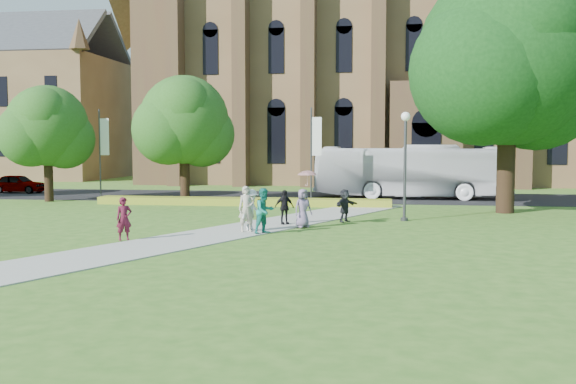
% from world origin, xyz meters
% --- Properties ---
extents(ground, '(160.00, 160.00, 0.00)m').
position_xyz_m(ground, '(0.00, 0.00, 0.00)').
color(ground, '#35651E').
rests_on(ground, ground).
extents(road, '(160.00, 10.00, 0.02)m').
position_xyz_m(road, '(0.00, 20.00, 0.01)').
color(road, black).
rests_on(road, ground).
extents(footpath, '(15.58, 28.54, 0.04)m').
position_xyz_m(footpath, '(0.00, 1.00, 0.02)').
color(footpath, '#B2B2A8').
rests_on(footpath, ground).
extents(flower_hedge, '(18.00, 1.40, 0.45)m').
position_xyz_m(flower_hedge, '(-2.00, 13.20, 0.23)').
color(flower_hedge, gold).
rests_on(flower_hedge, ground).
extents(cathedral, '(52.60, 18.25, 28.00)m').
position_xyz_m(cathedral, '(10.00, 39.73, 12.98)').
color(cathedral, brown).
rests_on(cathedral, ground).
extents(building_west, '(22.00, 14.00, 18.30)m').
position_xyz_m(building_west, '(-34.00, 42.00, 9.21)').
color(building_west, brown).
rests_on(building_west, ground).
extents(streetlamp, '(0.44, 0.44, 5.24)m').
position_xyz_m(streetlamp, '(7.50, 6.50, 3.30)').
color(streetlamp, '#38383D').
rests_on(streetlamp, ground).
extents(large_tree, '(9.60, 9.60, 13.20)m').
position_xyz_m(large_tree, '(13.00, 11.00, 8.37)').
color(large_tree, '#332114').
rests_on(large_tree, ground).
extents(street_tree_0, '(5.20, 5.20, 7.50)m').
position_xyz_m(street_tree_0, '(-15.00, 14.00, 4.87)').
color(street_tree_0, '#332114').
rests_on(street_tree_0, ground).
extents(street_tree_1, '(5.60, 5.60, 8.05)m').
position_xyz_m(street_tree_1, '(-6.00, 14.50, 5.22)').
color(street_tree_1, '#332114').
rests_on(street_tree_1, ground).
extents(banner_pole_0, '(0.70, 0.10, 6.00)m').
position_xyz_m(banner_pole_0, '(2.11, 15.20, 3.39)').
color(banner_pole_0, '#38383D').
rests_on(banner_pole_0, ground).
extents(banner_pole_1, '(0.70, 0.10, 6.00)m').
position_xyz_m(banner_pole_1, '(-11.89, 15.20, 3.39)').
color(banner_pole_1, '#38383D').
rests_on(banner_pole_1, ground).
extents(tour_coach, '(13.30, 3.81, 3.66)m').
position_xyz_m(tour_coach, '(8.38, 19.70, 1.85)').
color(tour_coach, white).
rests_on(tour_coach, road).
extents(car_0, '(4.17, 1.73, 1.41)m').
position_xyz_m(car_0, '(-21.11, 20.52, 0.73)').
color(car_0, gray).
rests_on(car_0, road).
extents(pedestrian_0, '(0.71, 0.67, 1.64)m').
position_xyz_m(pedestrian_0, '(-3.28, -1.76, 0.86)').
color(pedestrian_0, '#4F1224').
rests_on(pedestrian_0, footpath).
extents(pedestrian_1, '(1.13, 1.14, 1.86)m').
position_xyz_m(pedestrian_1, '(1.67, 0.86, 0.97)').
color(pedestrian_1, '#197D71').
rests_on(pedestrian_1, footpath).
extents(pedestrian_2, '(1.12, 1.31, 1.75)m').
position_xyz_m(pedestrian_2, '(0.95, 1.60, 0.92)').
color(pedestrian_2, silver).
rests_on(pedestrian_2, footpath).
extents(pedestrian_3, '(0.99, 0.80, 1.58)m').
position_xyz_m(pedestrian_3, '(2.00, 4.01, 0.83)').
color(pedestrian_3, black).
rests_on(pedestrian_3, footpath).
extents(pedestrian_4, '(0.99, 0.92, 1.69)m').
position_xyz_m(pedestrian_4, '(2.98, 3.07, 0.89)').
color(pedestrian_4, slate).
rests_on(pedestrian_4, footpath).
extents(pedestrian_5, '(1.22, 1.43, 1.55)m').
position_xyz_m(pedestrian_5, '(4.69, 5.31, 0.82)').
color(pedestrian_5, black).
rests_on(pedestrian_5, footpath).
extents(pedestrian_6, '(0.82, 0.68, 1.91)m').
position_xyz_m(pedestrian_6, '(0.83, 1.28, 0.99)').
color(pedestrian_6, '#A89F8C').
rests_on(pedestrian_6, footpath).
extents(parasol, '(0.92, 0.92, 0.72)m').
position_xyz_m(parasol, '(3.16, 3.17, 2.09)').
color(parasol, '#E4A1BD').
rests_on(parasol, pedestrian_4).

